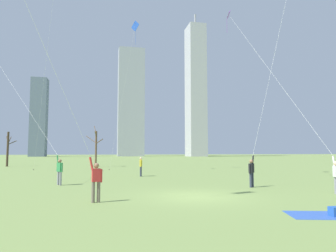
% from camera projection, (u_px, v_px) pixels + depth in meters
% --- Properties ---
extents(ground_plane, '(400.00, 400.00, 0.00)m').
position_uv_depth(ground_plane, '(196.00, 196.00, 14.23)').
color(ground_plane, '#7A934C').
extents(kite_flyer_midfield_left_pink, '(9.29, 11.01, 13.67)m').
position_uv_depth(kite_flyer_midfield_left_pink, '(46.00, 148.00, 20.03)').
color(kite_flyer_midfield_left_pink, gray).
rests_on(kite_flyer_midfield_left_pink, ground).
extents(kite_flyer_foreground_right_white, '(7.13, 2.78, 16.36)m').
position_uv_depth(kite_flyer_foreground_right_white, '(58.00, 88.00, 11.99)').
color(kite_flyer_foreground_right_white, '#726656').
rests_on(kite_flyer_foreground_right_white, ground).
extents(kite_flyer_foreground_left_green, '(7.75, 3.69, 21.81)m').
position_uv_depth(kite_flyer_foreground_left_green, '(263.00, 117.00, 18.98)').
color(kite_flyer_foreground_left_green, '#33384C').
rests_on(kite_flyer_foreground_left_green, ground).
extents(kite_flyer_midfield_center_purple, '(0.95, 11.66, 14.45)m').
position_uv_depth(kite_flyer_midfield_center_purple, '(315.00, 143.00, 16.36)').
color(kite_flyer_midfield_center_purple, gray).
rests_on(kite_flyer_midfield_center_purple, ground).
extents(bystander_watching_nearby, '(0.27, 0.50, 1.62)m').
position_uv_depth(bystander_watching_nearby, '(141.00, 166.00, 25.83)').
color(bystander_watching_nearby, '#33384C').
rests_on(bystander_watching_nearby, ground).
extents(distant_kite_high_overhead_blue, '(3.06, 2.59, 17.01)m').
position_uv_depth(distant_kite_high_overhead_blue, '(133.00, 36.00, 34.81)').
color(distant_kite_high_overhead_blue, blue).
rests_on(distant_kite_high_overhead_blue, ground).
extents(picnic_spot, '(2.11, 1.83, 0.31)m').
position_uv_depth(picnic_spot, '(327.00, 213.00, 9.93)').
color(picnic_spot, '#3359B2').
rests_on(picnic_spot, ground).
extents(bare_tree_leftmost, '(1.65, 1.94, 4.88)m').
position_uv_depth(bare_tree_leftmost, '(8.00, 148.00, 42.86)').
color(bare_tree_leftmost, '#423326').
rests_on(bare_tree_leftmost, ground).
extents(bare_tree_left_of_center, '(2.38, 3.15, 5.74)m').
position_uv_depth(bare_tree_left_of_center, '(96.00, 146.00, 41.95)').
color(bare_tree_left_of_center, brown).
rests_on(bare_tree_left_of_center, ground).
extents(skyline_mid_tower_left, '(7.33, 9.56, 63.31)m').
position_uv_depth(skyline_mid_tower_left, '(196.00, 90.00, 133.56)').
color(skyline_mid_tower_left, '#B2B2B7').
rests_on(skyline_mid_tower_left, ground).
extents(skyline_mid_tower_right, '(11.45, 7.12, 48.23)m').
position_uv_depth(skyline_mid_tower_right, '(131.00, 102.00, 136.01)').
color(skyline_mid_tower_right, '#9EA3AD').
rests_on(skyline_mid_tower_right, ground).
extents(skyline_tall_tower, '(6.33, 6.35, 33.01)m').
position_uv_depth(skyline_tall_tower, '(39.00, 117.00, 128.09)').
color(skyline_tall_tower, slate).
rests_on(skyline_tall_tower, ground).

